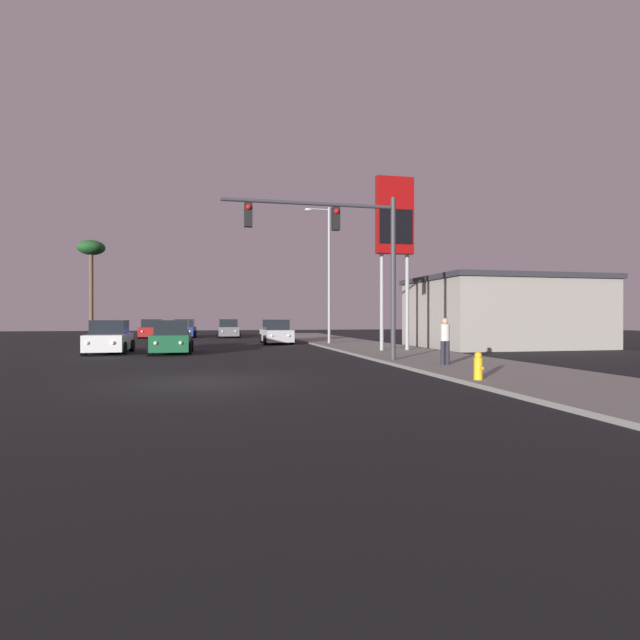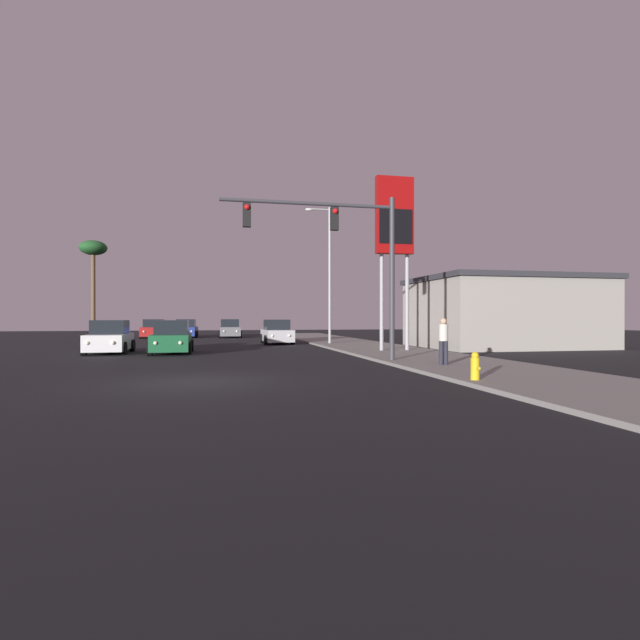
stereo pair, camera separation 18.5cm
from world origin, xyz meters
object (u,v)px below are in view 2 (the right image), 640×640
Objects in this scene: car_blue at (186,329)px; fire_hydrant at (475,366)px; car_grey at (230,329)px; traffic_light_mast at (345,244)px; gas_station_sign at (395,225)px; car_white at (110,338)px; car_green at (172,338)px; street_lamp at (328,268)px; pedestrian_on_sidewalk at (443,339)px; car_red at (154,329)px; car_silver at (277,333)px; palm_tree_far at (93,253)px.

car_blue reaches higher than fire_hydrant.
car_grey is 28.09m from traffic_light_mast.
car_blue is at bearing 117.34° from gas_station_sign.
car_white is at bearing 71.50° from car_grey.
car_green reaches higher than fire_hydrant.
street_lamp is 5.39× the size of pedestrian_on_sidewalk.
gas_station_sign is at bearing 169.06° from car_white.
car_red is at bearing -90.86° from car_white.
car_white is at bearing 141.84° from traffic_light_mast.
traffic_light_mast is 4.13× the size of pedestrian_on_sidewalk.
car_red is 15.66m from car_silver.
car_grey is 0.48× the size of gas_station_sign.
car_grey and car_silver have the same top height.
car_green is 2.58× the size of pedestrian_on_sidewalk.
car_blue is 5.71× the size of fire_hydrant.
pedestrian_on_sidewalk reaches higher than car_blue.
car_red is (-2.83, -0.11, 0.00)m from car_blue.
car_silver is at bearing 120.66° from car_blue.
car_grey is (3.90, -0.54, 0.00)m from car_blue.
palm_tree_far is (-19.87, 23.88, 1.03)m from gas_station_sign.
pedestrian_on_sidewalk is (13.34, -30.44, 0.27)m from car_red.
car_white is 3.16m from car_green.
palm_tree_far is at bearing -13.86° from car_red.
traffic_light_mast is 7.20m from gas_station_sign.
car_blue is at bearing -176.69° from car_red.
street_lamp is (9.48, 5.91, 4.36)m from car_green.
pedestrian_on_sidewalk is (13.22, -10.47, 0.27)m from car_white.
car_red is at bearing -81.47° from car_green.
car_blue and car_silver have the same top height.
street_lamp is 16.23m from pedestrian_on_sidewalk.
traffic_light_mast is (10.23, -8.04, 3.94)m from car_white.
car_red is 36.74m from fire_hydrant.
car_red is at bearing 122.86° from gas_station_sign.
car_silver is at bearing -142.49° from car_white.
car_green is at bearing 122.78° from fire_hydrant.
gas_station_sign reaches higher than car_silver.
fire_hydrant is at bearing 107.32° from car_blue.
pedestrian_on_sidewalk is (2.99, -2.43, -3.67)m from traffic_light_mast.
car_blue is at bearing -7.73° from car_grey.
street_lamp is (5.97, -14.31, 4.36)m from car_grey.
gas_station_sign reaches higher than palm_tree_far.
palm_tree_far is (-18.72, 31.88, 6.61)m from pedestrian_on_sidewalk.
car_blue is 3.94m from car_grey.
pedestrian_on_sidewalk is (10.51, -30.55, 0.27)m from car_blue.
gas_station_sign is (11.66, -22.54, 5.86)m from car_blue.
car_silver is 0.63× the size of traffic_light_mast.
car_grey is at bearing 174.29° from car_blue.
street_lamp is at bearing 125.79° from car_blue.
car_grey is 24.05m from gas_station_sign.
pedestrian_on_sidewalk is at bearing -98.14° from gas_station_sign.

